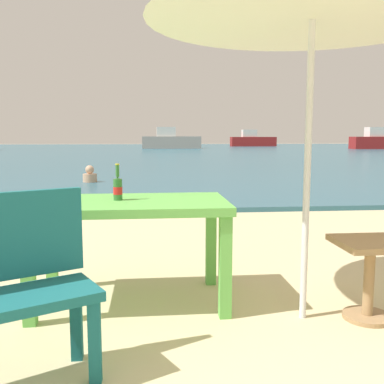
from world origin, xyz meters
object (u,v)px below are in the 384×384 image
at_px(beer_bottle_amber, 118,187).
at_px(swimmer_person, 90,176).
at_px(boat_cargo_ship, 253,140).
at_px(side_table_wood, 370,268).
at_px(boat_ferry, 380,141).
at_px(boat_tanker, 171,141).
at_px(picnic_table_green, 130,216).

height_order(beer_bottle_amber, swimmer_person, beer_bottle_amber).
relative_size(beer_bottle_amber, boat_cargo_ship, 0.06).
distance_m(side_table_wood, boat_ferry, 37.02).
bearing_deg(boat_tanker, swimmer_person, -97.05).
relative_size(boat_tanker, boat_ferry, 1.02).
bearing_deg(swimmer_person, boat_ferry, 49.56).
height_order(swimmer_person, boat_cargo_ship, boat_cargo_ship).
bearing_deg(beer_bottle_amber, boat_cargo_ship, 75.31).
relative_size(picnic_table_green, swimmer_person, 3.41).
bearing_deg(boat_ferry, side_table_wood, -118.65).
relative_size(beer_bottle_amber, boat_tanker, 0.05).
bearing_deg(side_table_wood, picnic_table_green, 163.94).
xyz_separation_m(boat_tanker, boat_cargo_ship, (8.80, 6.82, -0.05)).
bearing_deg(boat_cargo_ship, side_table_wood, -102.38).
distance_m(swimmer_person, boat_cargo_ship, 36.03).
xyz_separation_m(picnic_table_green, boat_ferry, (19.34, 32.03, 0.07)).
height_order(picnic_table_green, boat_cargo_ship, boat_cargo_ship).
distance_m(swimmer_person, boat_ferry, 31.83).
xyz_separation_m(boat_tanker, boat_ferry, (17.29, -2.88, -0.01)).
bearing_deg(boat_tanker, beer_bottle_amber, -93.50).
bearing_deg(side_table_wood, swimmer_person, 109.28).
distance_m(side_table_wood, swimmer_person, 8.76).
height_order(swimmer_person, boat_tanker, boat_tanker).
bearing_deg(boat_ferry, beer_bottle_amber, -121.25).
bearing_deg(swimmer_person, side_table_wood, -70.72).
distance_m(picnic_table_green, boat_cargo_ship, 43.11).
bearing_deg(boat_cargo_ship, boat_tanker, -142.21).
height_order(picnic_table_green, boat_ferry, boat_ferry).
xyz_separation_m(side_table_wood, boat_ferry, (17.75, 32.49, 0.37)).
xyz_separation_m(picnic_table_green, swimmer_person, (-1.30, 7.81, -0.41)).
bearing_deg(boat_tanker, picnic_table_green, -93.36).
distance_m(beer_bottle_amber, boat_cargo_ship, 43.11).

